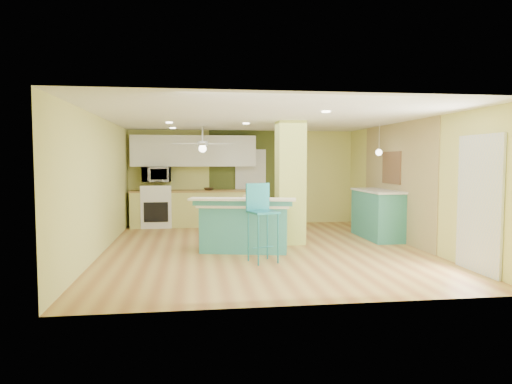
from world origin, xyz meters
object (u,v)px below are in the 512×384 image
peninsula (245,226)px  canister (247,199)px  bar_stool (261,209)px  fruit_bowl (209,189)px  side_counter (378,214)px

peninsula → canister: bearing=70.3°
peninsula → bar_stool: bar_stool is taller
peninsula → bar_stool: bearing=-67.3°
peninsula → canister: canister is taller
peninsula → fruit_bowl: size_ratio=7.53×
peninsula → bar_stool: size_ratio=1.50×
bar_stool → fruit_bowl: size_ratio=5.01×
bar_stool → canister: bearing=77.6°
bar_stool → canister: bar_stool is taller
bar_stool → fruit_bowl: (-0.73, 4.20, 0.09)m
side_counter → fruit_bowl: (-3.63, 2.26, 0.44)m
bar_stool → side_counter: bearing=14.5°
canister → fruit_bowl: bearing=100.8°
side_counter → canister: size_ratio=10.40×
canister → peninsula: bearing=-122.2°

